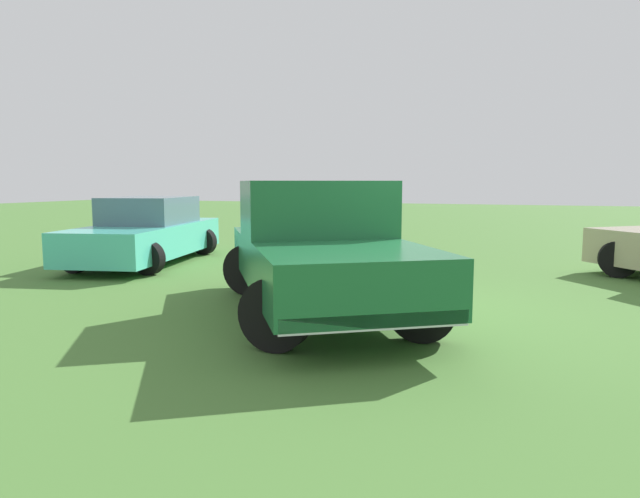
# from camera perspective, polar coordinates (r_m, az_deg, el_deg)

# --- Properties ---
(ground_plane) EXTENTS (80.00, 80.00, 0.00)m
(ground_plane) POSITION_cam_1_polar(r_m,az_deg,el_deg) (8.27, 5.68, -5.87)
(ground_plane) COLOR #477533
(pickup_truck) EXTENTS (4.32, 5.23, 1.82)m
(pickup_truck) POSITION_cam_1_polar(r_m,az_deg,el_deg) (7.79, -0.20, 0.47)
(pickup_truck) COLOR black
(pickup_truck) RESTS_ON ground_plane
(sedan_near) EXTENTS (2.84, 5.07, 1.47)m
(sedan_near) POSITION_cam_1_polar(r_m,az_deg,el_deg) (13.27, -17.08, 1.61)
(sedan_near) COLOR black
(sedan_near) RESTS_ON ground_plane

